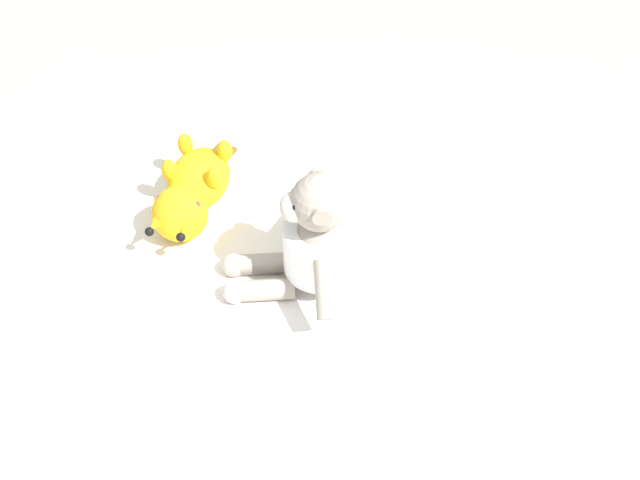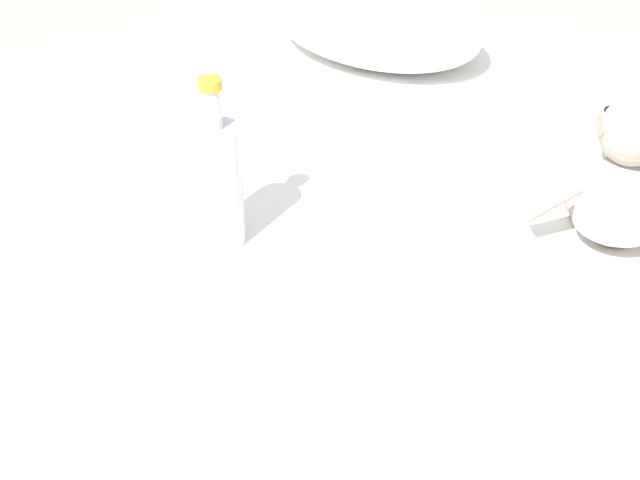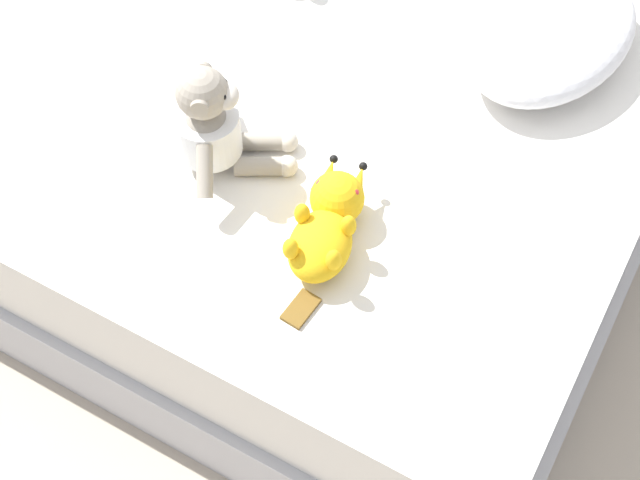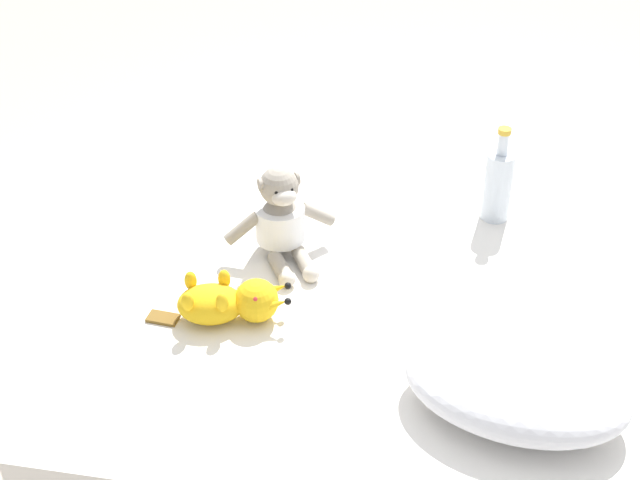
{
  "view_description": "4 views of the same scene",
  "coord_description": "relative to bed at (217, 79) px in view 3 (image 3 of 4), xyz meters",
  "views": [
    {
      "loc": [
        -0.65,
        -0.23,
        1.7
      ],
      "look_at": [
        0.36,
        0.24,
        0.54
      ],
      "focal_mm": 55.19,
      "sensor_mm": 36.0,
      "label": 1
    },
    {
      "loc": [
        0.5,
        -1.03,
        1.29
      ],
      "look_at": [
        0.0,
        0.0,
        0.49
      ],
      "focal_mm": 56.38,
      "sensor_mm": 36.0,
      "label": 2
    },
    {
      "loc": [
        1.23,
        0.97,
        1.81
      ],
      "look_at": [
        0.45,
        0.54,
        0.5
      ],
      "focal_mm": 51.45,
      "sensor_mm": 36.0,
      "label": 3
    },
    {
      "loc": [
        -0.07,
        2.09,
        1.79
      ],
      "look_at": [
        0.25,
        0.28,
        0.51
      ],
      "focal_mm": 52.09,
      "sensor_mm": 36.0,
      "label": 4
    }
  ],
  "objects": [
    {
      "name": "ground_plane",
      "position": [
        0.0,
        0.0,
        -0.22
      ],
      "size": [
        16.0,
        16.0,
        0.0
      ],
      "primitive_type": "plane",
      "color": "#B7A893"
    },
    {
      "name": "bed",
      "position": [
        0.0,
        0.0,
        0.0
      ],
      "size": [
        1.52,
        2.1,
        0.44
      ],
      "color": "#B2B2B7",
      "rests_on": "ground_plane"
    },
    {
      "name": "pillow",
      "position": [
        -0.22,
        0.7,
        0.29
      ],
      "size": [
        0.49,
        0.37,
        0.12
      ],
      "color": "white",
      "rests_on": "bed"
    },
    {
      "name": "plush_monkey",
      "position": [
        0.35,
        0.25,
        0.32
      ],
      "size": [
        0.26,
        0.25,
        0.24
      ],
      "color": "#9E9384",
      "rests_on": "bed"
    },
    {
      "name": "plush_yellow_creature",
      "position": [
        0.41,
        0.53,
        0.27
      ],
      "size": [
        0.33,
        0.15,
        0.1
      ],
      "color": "yellow",
      "rests_on": "bed"
    }
  ]
}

